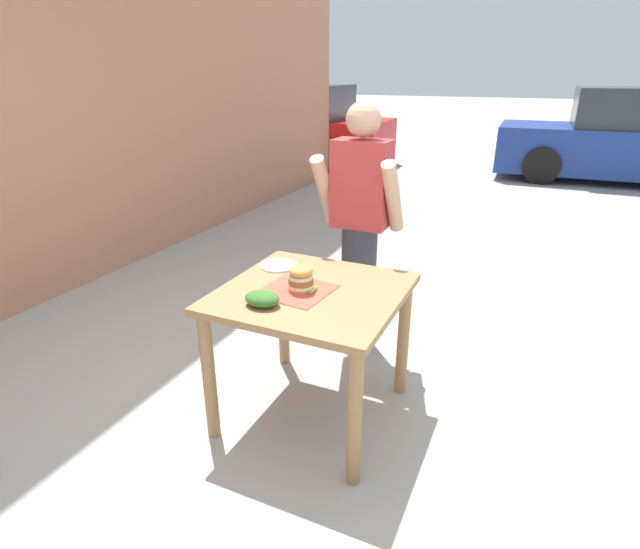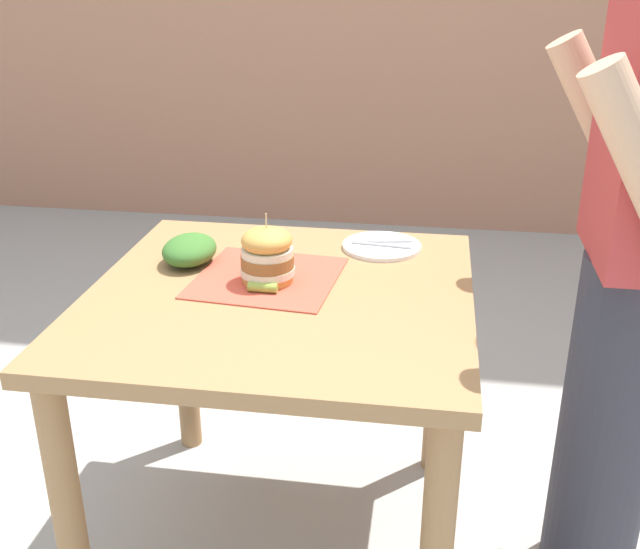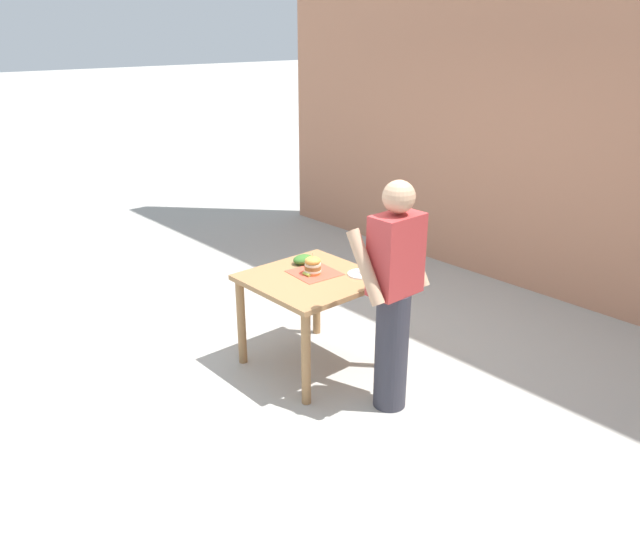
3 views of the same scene
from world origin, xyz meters
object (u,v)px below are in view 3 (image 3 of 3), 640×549
patio_table (312,293)px  side_plate_with_forks (361,274)px  pickle_spear (306,274)px  side_salad (303,259)px  diner_across_table (394,295)px  sandwich (313,265)px

patio_table → side_plate_with_forks: 0.42m
pickle_spear → side_salad: bearing=-124.9°
pickle_spear → diner_across_table: bearing=94.1°
sandwich → side_plate_with_forks: sandwich is taller
pickle_spear → diner_across_table: size_ratio=0.04×
patio_table → pickle_spear: (0.02, -0.04, 0.15)m
patio_table → diner_across_table: 0.86m
patio_table → side_plate_with_forks: bearing=145.6°
sandwich → side_salad: size_ratio=0.99×
diner_across_table → side_salad: bearing=-95.4°
sandwich → pickle_spear: (0.07, 0.00, -0.06)m
pickle_spear → side_plate_with_forks: 0.44m
pickle_spear → side_plate_with_forks: bearing=143.1°
sandwich → patio_table: bearing=40.4°
side_salad → patio_table: bearing=62.4°
side_salad → diner_across_table: bearing=84.6°
side_salad → diner_across_table: diner_across_table is taller
pickle_spear → side_salad: size_ratio=0.40×
diner_across_table → side_plate_with_forks: bearing=-115.6°
pickle_spear → side_plate_with_forks: size_ratio=0.33×
side_plate_with_forks → side_salad: (0.18, -0.50, 0.03)m
patio_table → side_salad: (-0.14, -0.27, 0.17)m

